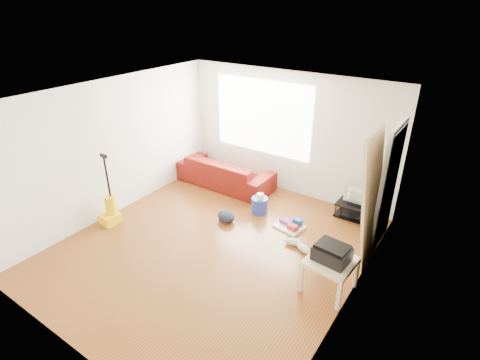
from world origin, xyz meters
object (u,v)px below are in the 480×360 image
Objects in this scene: bucket at (259,212)px; vacuum at (110,211)px; sofa at (226,185)px; tv_stand at (356,211)px; side_table at (330,265)px; backpack at (226,221)px; cleaning_tray at (291,225)px.

vacuum is at bearing -138.44° from bucket.
sofa is 2.84m from tv_stand.
side_table is (3.12, -1.81, 0.43)m from sofa.
tv_stand is 2.12m from side_table.
sofa reaches higher than tv_stand.
backpack is 0.27× the size of vacuum.
bucket is 2.76m from vacuum.
vacuum reaches higher than tv_stand.
sofa reaches higher than bucket.
vacuum is (-2.80, -1.69, 0.19)m from cleaning_tray.
backpack is at bearing -156.24° from cleaning_tray.
tv_stand is at bearing 98.21° from side_table.
cleaning_tray is 1.48× the size of backpack.
side_table reaches higher than sofa.
bucket is at bearing 169.50° from cleaning_tray.
backpack is at bearing 164.46° from side_table.
backpack is (-2.24, 0.62, -0.43)m from side_table.
tv_stand is at bearing -174.53° from sofa.
bucket is 0.86× the size of backpack.
side_table is at bearing 2.13° from backpack.
side_table is 2.36m from backpack.
tv_stand is 1.10× the size of side_table.
sofa is at bearing 154.87° from bucket.
side_table reaches higher than tv_stand.
side_table is 2.30m from bucket.
sofa is 2.09m from cleaning_tray.
side_table reaches higher than cleaning_tray.
cleaning_tray is at bearing 41.43° from backpack.
side_table is (0.30, -2.08, 0.28)m from tv_stand.
cleaning_tray is 3.27m from vacuum.
vacuum is (-3.95, -0.59, -0.18)m from side_table.
vacuum is at bearing -127.12° from backpack.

